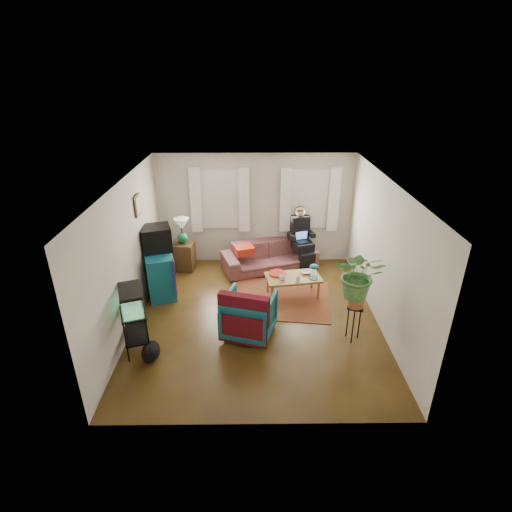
{
  "coord_description": "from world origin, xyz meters",
  "views": [
    {
      "loc": [
        -0.07,
        -6.33,
        4.3
      ],
      "look_at": [
        0.0,
        0.4,
        1.1
      ],
      "focal_mm": 28.0,
      "sensor_mm": 36.0,
      "label": 1
    }
  ],
  "objects_px": {
    "plant_stand": "(353,323)",
    "sofa": "(270,252)",
    "armchair": "(249,313)",
    "side_table": "(184,256)",
    "coffee_table": "(293,286)",
    "dresser": "(159,272)",
    "aquarium_stand": "(136,330)"
  },
  "relations": [
    {
      "from": "side_table",
      "to": "coffee_table",
      "type": "xyz_separation_m",
      "value": [
        2.41,
        -1.26,
        -0.1
      ]
    },
    {
      "from": "coffee_table",
      "to": "armchair",
      "type": "bearing_deg",
      "value": -133.78
    },
    {
      "from": "side_table",
      "to": "dresser",
      "type": "height_order",
      "value": "dresser"
    },
    {
      "from": "aquarium_stand",
      "to": "plant_stand",
      "type": "relative_size",
      "value": 1.12
    },
    {
      "from": "dresser",
      "to": "armchair",
      "type": "xyz_separation_m",
      "value": [
        1.86,
        -1.46,
        -0.04
      ]
    },
    {
      "from": "plant_stand",
      "to": "aquarium_stand",
      "type": "bearing_deg",
      "value": -176.55
    },
    {
      "from": "coffee_table",
      "to": "plant_stand",
      "type": "relative_size",
      "value": 1.62
    },
    {
      "from": "armchair",
      "to": "dresser",
      "type": "bearing_deg",
      "value": -21.47
    },
    {
      "from": "armchair",
      "to": "plant_stand",
      "type": "xyz_separation_m",
      "value": [
        1.78,
        -0.19,
        -0.09
      ]
    },
    {
      "from": "coffee_table",
      "to": "sofa",
      "type": "bearing_deg",
      "value": 99.68
    },
    {
      "from": "sofa",
      "to": "dresser",
      "type": "bearing_deg",
      "value": -173.21
    },
    {
      "from": "aquarium_stand",
      "to": "plant_stand",
      "type": "bearing_deg",
      "value": -16.11
    },
    {
      "from": "sofa",
      "to": "dresser",
      "type": "height_order",
      "value": "dresser"
    },
    {
      "from": "side_table",
      "to": "armchair",
      "type": "relative_size",
      "value": 0.77
    },
    {
      "from": "side_table",
      "to": "plant_stand",
      "type": "height_order",
      "value": "plant_stand"
    },
    {
      "from": "coffee_table",
      "to": "plant_stand",
      "type": "xyz_separation_m",
      "value": [
        0.9,
        -1.46,
        0.11
      ]
    },
    {
      "from": "side_table",
      "to": "aquarium_stand",
      "type": "xyz_separation_m",
      "value": [
        -0.35,
        -2.94,
        0.05
      ]
    },
    {
      "from": "dresser",
      "to": "side_table",
      "type": "bearing_deg",
      "value": 54.34
    },
    {
      "from": "sofa",
      "to": "armchair",
      "type": "bearing_deg",
      "value": -118.33
    },
    {
      "from": "side_table",
      "to": "armchair",
      "type": "bearing_deg",
      "value": -58.91
    },
    {
      "from": "armchair",
      "to": "coffee_table",
      "type": "height_order",
      "value": "armchair"
    },
    {
      "from": "dresser",
      "to": "aquarium_stand",
      "type": "distance_m",
      "value": 1.88
    },
    {
      "from": "sofa",
      "to": "coffee_table",
      "type": "bearing_deg",
      "value": -89.5
    },
    {
      "from": "sofa",
      "to": "coffee_table",
      "type": "xyz_separation_m",
      "value": [
        0.42,
        -1.27,
        -0.19
      ]
    },
    {
      "from": "armchair",
      "to": "plant_stand",
      "type": "height_order",
      "value": "armchair"
    },
    {
      "from": "dresser",
      "to": "coffee_table",
      "type": "height_order",
      "value": "dresser"
    },
    {
      "from": "sofa",
      "to": "dresser",
      "type": "relative_size",
      "value": 2.07
    },
    {
      "from": "dresser",
      "to": "coffee_table",
      "type": "relative_size",
      "value": 0.95
    },
    {
      "from": "sofa",
      "to": "plant_stand",
      "type": "height_order",
      "value": "sofa"
    },
    {
      "from": "plant_stand",
      "to": "sofa",
      "type": "bearing_deg",
      "value": 115.82
    },
    {
      "from": "side_table",
      "to": "dresser",
      "type": "distance_m",
      "value": 1.12
    },
    {
      "from": "dresser",
      "to": "plant_stand",
      "type": "relative_size",
      "value": 1.54
    }
  ]
}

